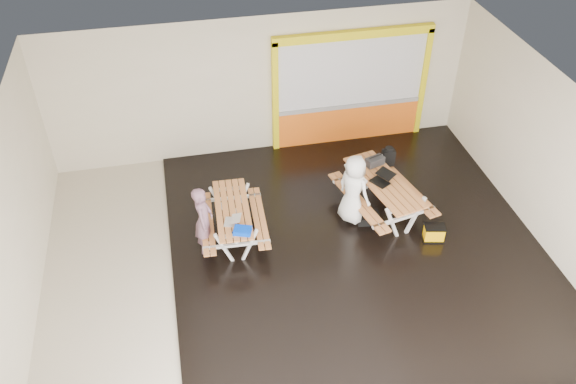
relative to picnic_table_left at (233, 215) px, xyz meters
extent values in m
cube|color=beige|center=(1.16, -0.88, -0.60)|extent=(10.00, 8.00, 0.01)
cube|color=white|center=(1.16, -0.88, 2.91)|extent=(10.00, 8.00, 0.01)
cube|color=beige|center=(1.16, 3.12, 1.15)|extent=(10.00, 0.01, 3.50)
cube|color=beige|center=(1.16, -4.89, 1.15)|extent=(10.00, 0.01, 3.50)
cube|color=beige|center=(-3.84, -0.88, 1.15)|extent=(0.01, 8.00, 3.50)
cube|color=beige|center=(6.17, -0.88, 1.15)|extent=(0.01, 8.00, 3.50)
cube|color=black|center=(2.41, -0.88, -0.57)|extent=(7.50, 7.98, 0.05)
cube|color=orange|center=(3.36, 3.05, -0.10)|extent=(3.60, 0.12, 1.00)
cube|color=gray|center=(3.36, 3.05, 0.43)|extent=(3.60, 0.14, 0.10)
cube|color=silver|center=(3.36, 3.06, 1.34)|extent=(3.60, 0.08, 1.72)
cube|color=yellow|center=(1.49, 3.04, 0.85)|extent=(0.14, 0.16, 2.90)
cube|color=yellow|center=(5.23, 3.04, 0.85)|extent=(0.14, 0.16, 2.90)
cube|color=yellow|center=(3.36, 3.04, 2.30)|extent=(3.88, 0.16, 0.20)
cube|color=#C87D41|center=(-0.28, 0.01, 0.16)|extent=(0.21, 1.95, 0.04)
cube|color=#C87D41|center=(-0.14, 0.01, 0.16)|extent=(0.21, 1.95, 0.04)
cube|color=#C87D41|center=(0.00, 0.00, 0.16)|extent=(0.21, 1.95, 0.04)
cube|color=#C87D41|center=(0.14, -0.01, 0.16)|extent=(0.21, 1.95, 0.04)
cube|color=#C87D41|center=(0.28, -0.01, 0.16)|extent=(0.21, 1.95, 0.04)
cube|color=white|center=(-0.29, -0.73, -0.18)|extent=(0.36, 0.07, 0.78)
cube|color=white|center=(0.22, -0.75, -0.18)|extent=(0.36, 0.07, 0.78)
cube|color=white|center=(-0.03, -0.74, -0.14)|extent=(1.34, 0.12, 0.06)
cube|color=white|center=(-0.03, -0.74, 0.11)|extent=(0.66, 0.09, 0.06)
cube|color=white|center=(-0.22, 0.75, -0.18)|extent=(0.36, 0.07, 0.78)
cube|color=white|center=(0.29, 0.73, -0.18)|extent=(0.36, 0.07, 0.78)
cube|color=white|center=(0.03, 0.74, -0.14)|extent=(1.34, 0.12, 0.06)
cube|color=white|center=(0.03, 0.74, 0.11)|extent=(0.66, 0.09, 0.06)
cube|color=white|center=(0.00, 0.00, -0.03)|extent=(0.13, 1.60, 0.06)
cube|color=#C87D41|center=(-0.60, 0.03, -0.13)|extent=(0.20, 1.95, 0.04)
cube|color=#C87D41|center=(-0.47, 0.02, -0.13)|extent=(0.20, 1.95, 0.04)
cube|color=#C87D41|center=(0.47, -0.02, -0.13)|extent=(0.20, 1.95, 0.04)
cube|color=#C87D41|center=(0.60, -0.03, -0.13)|extent=(0.20, 1.95, 0.04)
cube|color=#C87D41|center=(2.97, 0.04, 0.25)|extent=(0.62, 2.18, 0.04)
cube|color=#C87D41|center=(3.12, 0.08, 0.25)|extent=(0.62, 2.18, 0.04)
cube|color=#C87D41|center=(3.27, 0.11, 0.25)|extent=(0.62, 2.18, 0.04)
cube|color=#C87D41|center=(3.42, 0.15, 0.25)|extent=(0.62, 2.18, 0.04)
cube|color=#C87D41|center=(3.57, 0.18, 0.25)|extent=(0.62, 2.18, 0.04)
cube|color=white|center=(3.18, -0.76, -0.14)|extent=(0.41, 0.16, 0.88)
cube|color=white|center=(3.73, -0.64, -0.14)|extent=(0.41, 0.16, 0.88)
cube|color=white|center=(3.46, -0.70, -0.09)|extent=(1.48, 0.40, 0.07)
cube|color=white|center=(3.46, -0.70, 0.20)|extent=(0.74, 0.23, 0.07)
cube|color=white|center=(2.80, 0.87, -0.14)|extent=(0.41, 0.16, 0.88)
cube|color=white|center=(3.36, 0.99, -0.14)|extent=(0.41, 0.16, 0.88)
cube|color=white|center=(3.08, 0.93, -0.09)|extent=(1.48, 0.40, 0.07)
cube|color=white|center=(3.08, 0.93, 0.20)|extent=(0.74, 0.23, 0.07)
cube|color=white|center=(3.27, 0.11, 0.03)|extent=(0.47, 1.77, 0.07)
cube|color=#C87D41|center=(2.61, -0.04, -0.08)|extent=(0.62, 2.17, 0.04)
cube|color=#C87D41|center=(2.75, 0.00, -0.08)|extent=(0.62, 2.17, 0.04)
cube|color=#C87D41|center=(3.79, 0.23, -0.08)|extent=(0.62, 2.17, 0.04)
cube|color=#C87D41|center=(3.93, 0.27, -0.08)|extent=(0.62, 2.17, 0.04)
imported|color=#755264|center=(-0.61, -0.28, 0.22)|extent=(0.48, 0.63, 1.54)
imported|color=white|center=(2.54, -0.06, 0.31)|extent=(0.84, 0.93, 1.59)
cube|color=silver|center=(-0.11, -0.41, 0.19)|extent=(0.28, 0.34, 0.02)
cube|color=silver|center=(0.02, -0.44, 0.29)|extent=(0.26, 0.33, 0.06)
cube|color=silver|center=(0.01, -0.44, 0.29)|extent=(0.22, 0.29, 0.05)
cube|color=black|center=(3.16, 0.09, 0.29)|extent=(0.44, 0.48, 0.02)
cube|color=black|center=(3.31, 0.17, 0.42)|extent=(0.42, 0.47, 0.08)
cube|color=silver|center=(3.31, 0.17, 0.42)|extent=(0.36, 0.40, 0.06)
cube|color=#0036DA|center=(0.10, -0.76, 0.23)|extent=(0.40, 0.33, 0.10)
cube|color=black|center=(3.26, 0.72, 0.37)|extent=(0.45, 0.33, 0.18)
cylinder|color=black|center=(3.26, 0.72, 0.50)|extent=(0.30, 0.12, 0.02)
cube|color=black|center=(3.70, 1.05, 0.18)|extent=(0.29, 0.19, 0.40)
cylinder|color=black|center=(3.70, 1.05, 0.40)|extent=(0.18, 0.18, 0.10)
cube|color=black|center=(2.89, -0.16, -0.46)|extent=(0.53, 0.42, 0.18)
cube|color=black|center=(4.04, -1.00, -0.53)|extent=(0.47, 0.35, 0.04)
cube|color=#E9A400|center=(4.04, -1.00, -0.37)|extent=(0.44, 0.33, 0.31)
cube|color=black|center=(4.04, -1.00, -0.20)|extent=(0.47, 0.35, 0.03)
camera|label=1|loc=(-0.82, -9.32, 8.01)|focal=37.34mm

